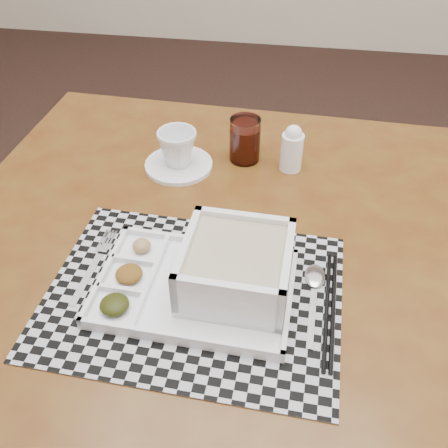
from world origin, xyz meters
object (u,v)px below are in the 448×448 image
at_px(serving_tray, 223,274).
at_px(juice_glass, 245,141).
at_px(cup, 178,148).
at_px(creamer_bottle, 292,149).
at_px(dining_table, 211,271).

distance_m(serving_tray, juice_glass, 0.40).
height_order(serving_tray, juice_glass, same).
distance_m(serving_tray, cup, 0.38).
xyz_separation_m(serving_tray, juice_glass, (-0.01, 0.40, 0.01)).
distance_m(serving_tray, creamer_bottle, 0.39).
bearing_deg(serving_tray, creamer_bottle, 76.50).
distance_m(dining_table, cup, 0.28).
relative_size(juice_glass, creamer_bottle, 0.94).
bearing_deg(juice_glass, creamer_bottle, -11.41).
height_order(dining_table, juice_glass, juice_glass).
xyz_separation_m(juice_glass, creamer_bottle, (0.10, -0.02, 0.00)).
height_order(cup, creamer_bottle, creamer_bottle).
bearing_deg(dining_table, serving_tray, -69.34).
bearing_deg(serving_tray, dining_table, 110.66).
height_order(juice_glass, creamer_bottle, creamer_bottle).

